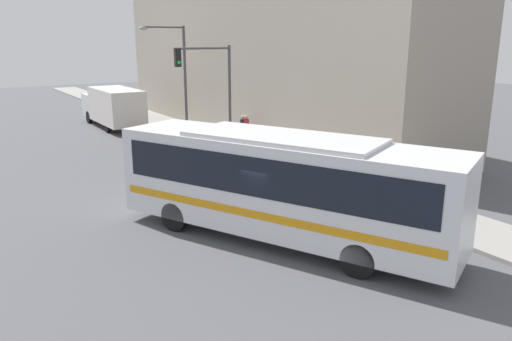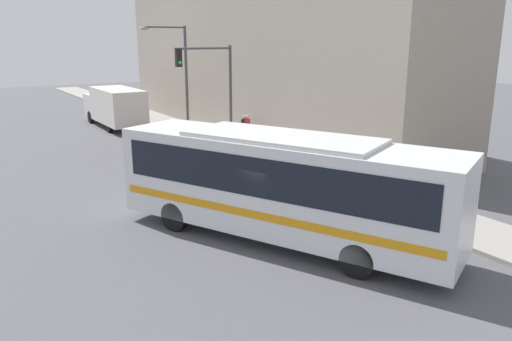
% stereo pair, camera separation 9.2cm
% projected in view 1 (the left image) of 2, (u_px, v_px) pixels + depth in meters
% --- Properties ---
extents(ground_plane, '(120.00, 120.00, 0.00)m').
position_uv_depth(ground_plane, '(267.00, 237.00, 16.06)').
color(ground_plane, '#515156').
extents(sidewalk, '(2.75, 70.00, 0.14)m').
position_uv_depth(sidewalk, '(177.00, 127.00, 35.36)').
color(sidewalk, gray).
rests_on(sidewalk, ground_plane).
extents(building_facade, '(6.00, 30.30, 13.00)m').
position_uv_depth(building_facade, '(259.00, 34.00, 32.89)').
color(building_facade, '#9E9384').
rests_on(building_facade, ground_plane).
extents(city_bus, '(6.97, 10.96, 3.37)m').
position_uv_depth(city_bus, '(282.00, 181.00, 15.32)').
color(city_bus, silver).
rests_on(city_bus, ground_plane).
extents(delivery_truck, '(2.38, 7.91, 2.81)m').
position_uv_depth(delivery_truck, '(113.00, 106.00, 35.53)').
color(delivery_truck, silver).
rests_on(delivery_truck, ground_plane).
extents(fire_hydrant, '(0.27, 0.37, 0.77)m').
position_uv_depth(fire_hydrant, '(288.00, 164.00, 23.27)').
color(fire_hydrant, gold).
rests_on(fire_hydrant, sidewalk).
extents(traffic_light_pole, '(3.28, 0.35, 5.69)m').
position_uv_depth(traffic_light_pole, '(212.00, 80.00, 26.46)').
color(traffic_light_pole, '#47474C').
rests_on(traffic_light_pole, sidewalk).
extents(parking_meter, '(0.14, 0.14, 1.40)m').
position_uv_depth(parking_meter, '(261.00, 143.00, 24.99)').
color(parking_meter, '#47474C').
rests_on(parking_meter, sidewalk).
extents(street_lamp, '(3.00, 0.28, 6.81)m').
position_uv_depth(street_lamp, '(179.00, 70.00, 31.54)').
color(street_lamp, '#47474C').
rests_on(street_lamp, sidewalk).
extents(pedestrian_near_corner, '(0.34, 0.34, 1.83)m').
position_uv_depth(pedestrian_near_corner, '(246.00, 130.00, 28.55)').
color(pedestrian_near_corner, slate).
rests_on(pedestrian_near_corner, sidewalk).
extents(pedestrian_mid_block, '(0.34, 0.34, 1.81)m').
position_uv_depth(pedestrian_mid_block, '(243.00, 130.00, 28.62)').
color(pedestrian_mid_block, slate).
rests_on(pedestrian_mid_block, sidewalk).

